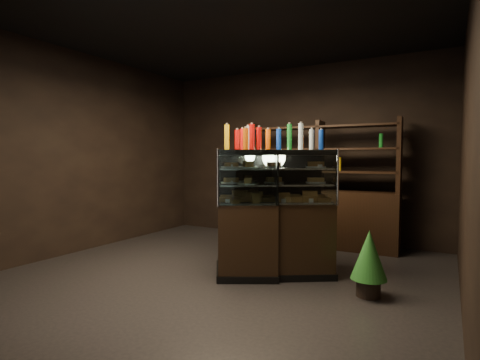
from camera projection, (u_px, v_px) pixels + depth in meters
name	position (u px, v px, depth m)	size (l,w,h in m)	color
ground	(222.00, 275.00, 4.52)	(5.00, 5.00, 0.00)	black
room_shell	(221.00, 113.00, 4.41)	(5.02, 5.02, 3.01)	black
display_case	(260.00, 230.00, 4.69)	(1.83, 1.55, 1.51)	black
food_display	(260.00, 183.00, 4.65)	(1.40, 1.19, 0.46)	#B28B40
bottles_top	(260.00, 139.00, 4.63)	(1.23, 1.05, 0.30)	#0F38B2
potted_conifer	(369.00, 254.00, 3.79)	(0.36, 0.36, 0.77)	black
back_shelving	(319.00, 208.00, 5.99)	(2.41, 0.51, 2.00)	black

